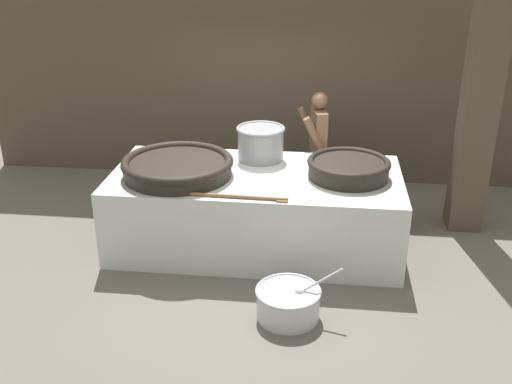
# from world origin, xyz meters

# --- Properties ---
(ground_plane) EXTENTS (60.00, 60.00, 0.00)m
(ground_plane) POSITION_xyz_m (0.00, 0.00, 0.00)
(ground_plane) COLOR #666059
(back_wall) EXTENTS (9.08, 0.24, 3.65)m
(back_wall) POSITION_xyz_m (0.00, 2.37, 1.82)
(back_wall) COLOR #4C4233
(back_wall) RESTS_ON ground_plane
(support_pillar) EXTENTS (0.42, 0.42, 3.65)m
(support_pillar) POSITION_xyz_m (2.68, 0.84, 1.82)
(support_pillar) COLOR #4C4233
(support_pillar) RESTS_ON ground_plane
(hearth_platform) EXTENTS (3.48, 1.66, 0.95)m
(hearth_platform) POSITION_xyz_m (0.00, 0.00, 0.48)
(hearth_platform) COLOR silver
(hearth_platform) RESTS_ON ground_plane
(giant_wok_near) EXTENTS (1.33, 1.33, 0.22)m
(giant_wok_near) POSITION_xyz_m (-0.92, -0.16, 1.07)
(giant_wok_near) COLOR black
(giant_wok_near) RESTS_ON hearth_platform
(giant_wok_far) EXTENTS (0.98, 0.98, 0.22)m
(giant_wok_far) POSITION_xyz_m (1.09, 0.02, 1.07)
(giant_wok_far) COLOR black
(giant_wok_far) RESTS_ON hearth_platform
(stock_pot) EXTENTS (0.62, 0.62, 0.42)m
(stock_pot) POSITION_xyz_m (0.00, 0.51, 1.17)
(stock_pot) COLOR gray
(stock_pot) RESTS_ON hearth_platform
(stirring_paddle) EXTENTS (1.27, 0.11, 0.04)m
(stirring_paddle) POSITION_xyz_m (-0.14, -0.73, 0.97)
(stirring_paddle) COLOR brown
(stirring_paddle) RESTS_ON hearth_platform
(cook) EXTENTS (0.44, 0.64, 1.64)m
(cook) POSITION_xyz_m (0.71, 1.31, 0.89)
(cook) COLOR brown
(cook) RESTS_ON ground_plane
(prep_bowl_vegetables) EXTENTS (0.87, 0.67, 0.59)m
(prep_bowl_vegetables) POSITION_xyz_m (0.50, -1.51, 0.18)
(prep_bowl_vegetables) COLOR #B7B7BC
(prep_bowl_vegetables) RESTS_ON ground_plane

